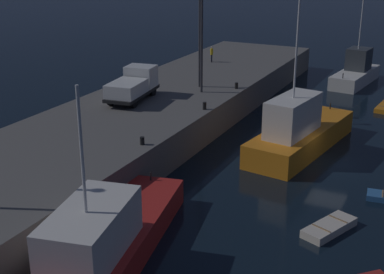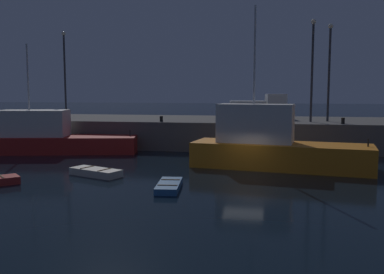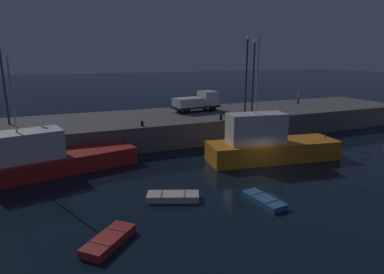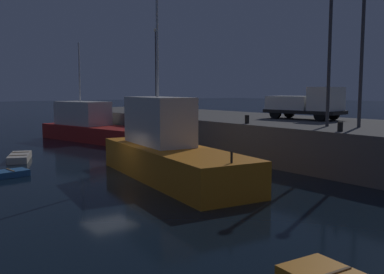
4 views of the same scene
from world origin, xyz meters
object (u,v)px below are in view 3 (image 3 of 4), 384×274
Objects in this scene: lamp_post_east at (247,70)px; utility_truck at (197,102)px; rowboat_blue_far at (109,240)px; bollard_central at (142,123)px; dockworker at (298,97)px; fishing_boat_blue at (45,157)px; bollard_east at (273,113)px; dinghy_red_small at (264,200)px; rowboat_white_mid at (173,197)px; fishing_boat_white at (268,144)px; lamp_post_central at (254,71)px; lamp_post_west at (2,72)px; bollard_west at (221,117)px.

utility_truck is at bearing 139.37° from lamp_post_east.
bollard_central is at bearing 69.60° from rowboat_blue_far.
rowboat_blue_far is at bearing -136.66° from lamp_post_east.
rowboat_blue_far is 1.95× the size of dockworker.
fishing_boat_blue reaches higher than bollard_east.
lamp_post_east reaches higher than dinghy_red_small.
rowboat_blue_far is (-4.67, -3.63, -0.01)m from rowboat_white_mid.
fishing_boat_white is 12.69m from lamp_post_central.
lamp_post_west reaches higher than rowboat_white_mid.
rowboat_blue_far is at bearing -144.03° from dockworker.
lamp_post_west reaches higher than fishing_boat_white.
fishing_boat_blue is 34.27m from dockworker.
utility_truck is 11.68× the size of bollard_east.
lamp_post_west reaches higher than bollard_central.
lamp_post_central reaches higher than rowboat_white_mid.
rowboat_white_mid is 5.92m from rowboat_blue_far.
dinghy_red_small is 0.36× the size of lamp_post_west.
dinghy_red_small is (-5.44, -7.29, -1.30)m from fishing_boat_white.
fishing_boat_blue is 1.56× the size of lamp_post_central.
bollard_east is at bearing 1.29° from bollard_west.
rowboat_white_mid is 0.40× the size of lamp_post_west.
lamp_post_east is (24.80, -3.89, -0.06)m from lamp_post_west.
lamp_post_central reaches higher than dockworker.
fishing_boat_blue is 9.39m from bollard_central.
bollard_west is (9.53, 11.59, 2.55)m from rowboat_white_mid.
bollard_east is (0.80, -3.08, -4.65)m from lamp_post_central.
lamp_post_west reaches higher than bollard_west.
fishing_boat_blue is 24.64m from lamp_post_central.
bollard_west is (-1.12, 6.91, 1.30)m from fishing_boat_white.
fishing_boat_white reaches higher than fishing_boat_blue.
lamp_post_east is at bearing 62.22° from dinghy_red_small.
lamp_post_central is at bearing -161.56° from dockworker.
bollard_central is at bearing -26.39° from lamp_post_west.
fishing_boat_white reaches higher than bollard_west.
lamp_post_west is 1.01× the size of lamp_post_east.
bollard_west is at bearing 50.58° from rowboat_white_mid.
utility_truck is 10.83× the size of bollard_west.
rowboat_white_mid is 0.60× the size of utility_truck.
fishing_boat_blue reaches higher than rowboat_blue_far.
fishing_boat_blue is 1.09× the size of fishing_boat_white.
fishing_boat_white is 9.10m from bollard_east.
fishing_boat_blue is 19.51m from utility_truck.
lamp_post_west is at bearing 173.53° from lamp_post_central.
lamp_post_east is at bearing -159.78° from dockworker.
bollard_east is (11.03, 14.35, 2.58)m from dinghy_red_small.
fishing_boat_white is at bearing -36.94° from bollard_central.
fishing_boat_blue is 25.74× the size of bollard_east.
lamp_post_central reaches higher than dinghy_red_small.
bollard_west is at bearing -1.91° from bollard_central.
lamp_post_west reaches higher than lamp_post_central.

